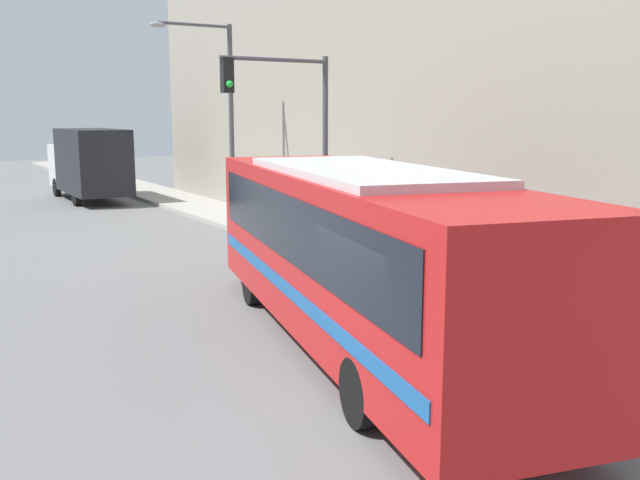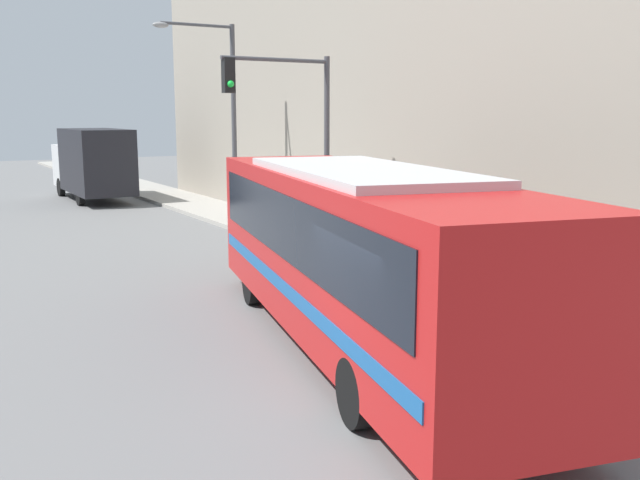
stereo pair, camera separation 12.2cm
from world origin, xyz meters
TOP-DOWN VIEW (x-y plane):
  - ground_plane at (0.00, 0.00)m, footprint 120.00×120.00m
  - sidewalk at (5.86, 20.00)m, footprint 2.73×70.00m
  - building_facade at (10.23, 14.80)m, footprint 6.00×27.60m
  - city_bus at (1.34, 2.51)m, footprint 4.98×11.30m
  - delivery_truck at (2.51, 27.00)m, footprint 2.35×7.41m
  - fire_hydrant at (5.10, 3.54)m, footprint 0.28×0.37m
  - traffic_light_pole at (4.15, 10.07)m, footprint 3.28×0.35m
  - parking_meter at (5.10, 9.37)m, footprint 0.14×0.14m
  - street_lamp at (4.93, 16.83)m, footprint 3.00×0.28m
  - pedestrian_near_corner at (6.43, 15.19)m, footprint 0.34×0.34m

SIDE VIEW (x-z plane):
  - ground_plane at x=0.00m, z-range 0.00..0.00m
  - sidewalk at x=5.86m, z-range 0.00..0.15m
  - fire_hydrant at x=5.10m, z-range 0.15..0.90m
  - pedestrian_near_corner at x=6.43m, z-range 0.17..1.91m
  - parking_meter at x=5.10m, z-range 0.39..1.73m
  - delivery_truck at x=2.51m, z-range 0.13..3.49m
  - city_bus at x=1.34m, z-range 0.24..3.41m
  - traffic_light_pole at x=4.15m, z-range 1.16..6.65m
  - street_lamp at x=4.93m, z-range 0.87..7.93m
  - building_facade at x=10.23m, z-range 0.00..10.11m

